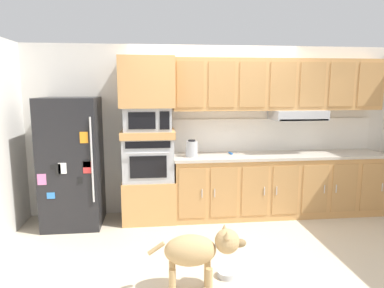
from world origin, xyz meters
name	(u,v)px	position (x,y,z in m)	size (l,w,h in m)	color
ground_plane	(227,237)	(0.00, 0.00, 0.00)	(9.60, 9.60, 0.00)	beige
back_kitchen_wall	(213,130)	(0.00, 1.11, 1.25)	(6.20, 0.12, 2.50)	silver
refrigerator	(72,162)	(-2.02, 0.68, 0.88)	(0.76, 0.73, 1.76)	black
oven_base_cabinet	(149,199)	(-0.98, 0.75, 0.30)	(0.74, 0.62, 0.60)	tan
built_in_oven	(148,158)	(-0.98, 0.75, 0.90)	(0.70, 0.62, 0.60)	#A8AAAF
appliance_mid_shelf	(148,134)	(-0.98, 0.75, 1.25)	(0.74, 0.62, 0.10)	tan
microwave	(148,119)	(-0.98, 0.75, 1.46)	(0.64, 0.54, 0.32)	#A8AAAF
appliance_upper_cabinet	(147,82)	(-0.98, 0.75, 1.96)	(0.74, 0.62, 0.68)	tan
lower_cabinet_run	(278,185)	(0.93, 0.75, 0.44)	(3.09, 0.63, 0.88)	tan
countertop_slab	(279,155)	(0.93, 0.75, 0.90)	(3.13, 0.64, 0.04)	#BCB2A3
backsplash_panel	(273,135)	(0.93, 1.04, 1.17)	(3.13, 0.02, 0.50)	white
upper_cabinet_with_hood	(280,86)	(0.95, 0.87, 1.90)	(3.09, 0.48, 0.88)	tan
screwdriver	(231,153)	(0.22, 0.82, 0.93)	(0.15, 0.14, 0.03)	blue
electric_kettle	(192,149)	(-0.37, 0.70, 1.03)	(0.17, 0.17, 0.24)	#A8AAAF
dog	(199,250)	(-0.51, -1.14, 0.41)	(0.92, 0.31, 0.63)	tan
dog_food_bowl	(227,274)	(-0.19, -0.92, 0.03)	(0.20, 0.20, 0.06)	#B2B7BC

